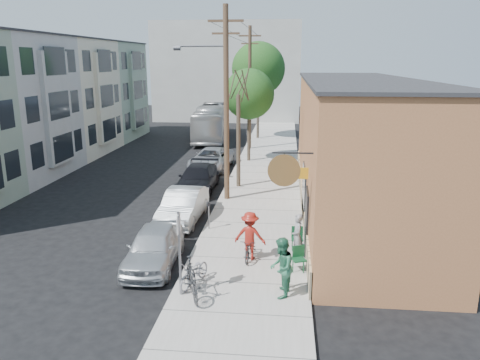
# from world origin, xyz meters

# --- Properties ---
(ground) EXTENTS (120.00, 120.00, 0.00)m
(ground) POSITION_xyz_m (0.00, 0.00, 0.00)
(ground) COLOR black
(sidewalk) EXTENTS (4.50, 58.00, 0.15)m
(sidewalk) POSITION_xyz_m (4.25, 11.00, 0.07)
(sidewalk) COLOR #ABA69E
(sidewalk) RESTS_ON ground
(cafe_building) EXTENTS (6.60, 20.20, 6.61)m
(cafe_building) POSITION_xyz_m (8.99, 4.99, 3.30)
(cafe_building) COLOR #A0633B
(cafe_building) RESTS_ON ground
(apartment_row) EXTENTS (6.30, 32.00, 9.00)m
(apartment_row) POSITION_xyz_m (-11.85, 14.00, 4.50)
(apartment_row) COLOR gray
(apartment_row) RESTS_ON ground
(end_cap_building) EXTENTS (18.00, 8.00, 12.00)m
(end_cap_building) POSITION_xyz_m (-2.00, 42.00, 6.00)
(end_cap_building) COLOR #AAAAA5
(end_cap_building) RESTS_ON ground
(sign_post) EXTENTS (0.07, 0.45, 2.80)m
(sign_post) POSITION_xyz_m (2.35, -5.00, 1.83)
(sign_post) COLOR slate
(sign_post) RESTS_ON sidewalk
(parking_meter_near) EXTENTS (0.14, 0.14, 1.24)m
(parking_meter_near) POSITION_xyz_m (2.25, 1.06, 0.98)
(parking_meter_near) COLOR slate
(parking_meter_near) RESTS_ON sidewalk
(parking_meter_far) EXTENTS (0.14, 0.14, 1.24)m
(parking_meter_far) POSITION_xyz_m (2.25, 7.74, 0.98)
(parking_meter_far) COLOR slate
(parking_meter_far) RESTS_ON sidewalk
(utility_pole_near) EXTENTS (3.57, 0.28, 10.00)m
(utility_pole_near) POSITION_xyz_m (2.39, 5.81, 5.41)
(utility_pole_near) COLOR #503A28
(utility_pole_near) RESTS_ON sidewalk
(utility_pole_far) EXTENTS (1.80, 0.28, 10.00)m
(utility_pole_far) POSITION_xyz_m (2.45, 20.85, 5.34)
(utility_pole_far) COLOR #503A28
(utility_pole_far) RESTS_ON sidewalk
(tree_bare) EXTENTS (0.24, 0.24, 5.40)m
(tree_bare) POSITION_xyz_m (2.80, 8.47, 2.85)
(tree_bare) COLOR #44392C
(tree_bare) RESTS_ON sidewalk
(tree_leafy_mid) EXTENTS (3.68, 3.68, 6.75)m
(tree_leafy_mid) POSITION_xyz_m (2.80, 15.87, 5.05)
(tree_leafy_mid) COLOR #44392C
(tree_leafy_mid) RESTS_ON sidewalk
(tree_leafy_far) EXTENTS (5.00, 5.00, 9.01)m
(tree_leafy_far) POSITION_xyz_m (2.80, 26.41, 6.66)
(tree_leafy_far) COLOR #44392C
(tree_leafy_far) RESTS_ON sidewalk
(patio_chair_a) EXTENTS (0.52, 0.52, 0.88)m
(patio_chair_a) POSITION_xyz_m (6.13, -0.88, 0.59)
(patio_chair_a) COLOR #134425
(patio_chair_a) RESTS_ON sidewalk
(patio_chair_b) EXTENTS (0.66, 0.66, 0.88)m
(patio_chair_b) POSITION_xyz_m (6.13, -2.86, 0.59)
(patio_chair_b) COLOR #134425
(patio_chair_b) RESTS_ON sidewalk
(patron_grey) EXTENTS (0.52, 0.69, 1.72)m
(patron_grey) POSITION_xyz_m (6.11, -1.67, 1.01)
(patron_grey) COLOR gray
(patron_grey) RESTS_ON sidewalk
(patron_green) EXTENTS (0.85, 1.03, 1.95)m
(patron_green) POSITION_xyz_m (5.54, -4.79, 1.13)
(patron_green) COLOR #2D714F
(patron_green) RESTS_ON sidewalk
(cyclist) EXTENTS (1.29, 0.86, 1.85)m
(cyclist) POSITION_xyz_m (4.33, -2.00, 1.08)
(cyclist) COLOR maroon
(cyclist) RESTS_ON sidewalk
(cyclist_bike) EXTENTS (0.71, 1.65, 0.84)m
(cyclist_bike) POSITION_xyz_m (4.33, -2.00, 0.57)
(cyclist_bike) COLOR black
(cyclist_bike) RESTS_ON sidewalk
(parked_bike_a) EXTENTS (1.24, 2.08, 1.21)m
(parked_bike_a) POSITION_xyz_m (2.72, -5.06, 0.75)
(parked_bike_a) COLOR black
(parked_bike_a) RESTS_ON sidewalk
(parked_bike_b) EXTENTS (1.13, 1.82, 0.90)m
(parked_bike_b) POSITION_xyz_m (2.66, -4.30, 0.60)
(parked_bike_b) COLOR slate
(parked_bike_b) RESTS_ON sidewalk
(car_0) EXTENTS (1.91, 4.39, 1.47)m
(car_0) POSITION_xyz_m (0.80, -2.62, 0.74)
(car_0) COLOR #B8BCC0
(car_0) RESTS_ON ground
(car_1) EXTENTS (1.73, 4.66, 1.52)m
(car_1) POSITION_xyz_m (0.80, 2.35, 0.76)
(car_1) COLOR #B9BFC1
(car_1) RESTS_ON ground
(car_2) EXTENTS (2.07, 5.09, 1.48)m
(car_2) POSITION_xyz_m (0.50, 7.71, 0.74)
(car_2) COLOR black
(car_2) RESTS_ON ground
(car_3) EXTENTS (2.90, 5.43, 1.45)m
(car_3) POSITION_xyz_m (0.38, 13.36, 0.73)
(car_3) COLOR #A8ABB0
(car_3) RESTS_ON ground
(bus) EXTENTS (3.64, 11.71, 3.21)m
(bus) POSITION_xyz_m (-1.71, 26.21, 1.61)
(bus) COLOR silver
(bus) RESTS_ON ground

